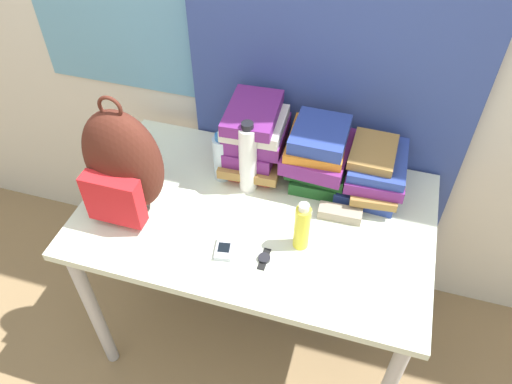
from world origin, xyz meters
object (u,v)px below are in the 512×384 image
Objects in this scene: book_stack_right at (374,171)px; cell_phone at (224,249)px; sunscreen_bottle at (302,227)px; wristwatch at (264,258)px; book_stack_center at (319,153)px; book_stack_left at (254,138)px; sports_bottle at (248,159)px; water_bottle at (222,158)px; sunglasses_case at (340,213)px; backpack at (123,165)px.

book_stack_right reaches higher than cell_phone.
wristwatch is (-0.10, -0.09, -0.08)m from sunscreen_bottle.
sunscreen_bottle reaches higher than book_stack_right.
sunscreen_bottle is at bearing -87.31° from book_stack_center.
book_stack_left is 2.97× the size of cell_phone.
book_stack_center reaches higher than wristwatch.
book_stack_center is 0.45m from wristwatch.
book_stack_center is at bearing 62.89° from cell_phone.
sports_bottle is 1.55× the size of sunscreen_bottle.
water_bottle is 1.34× the size of sunglasses_case.
water_bottle is at bearing 127.91° from wristwatch.
wristwatch is at bearing -124.00° from book_stack_right.
sunscreen_bottle is 1.26× the size of sunglasses_case.
book_stack_left reaches higher than book_stack_center.
sunscreen_bottle is 0.20m from sunglasses_case.
backpack is at bearing -167.66° from sunglasses_case.
cell_phone is at bearing -87.84° from sports_bottle.
book_stack_right is 0.60m from cell_phone.
book_stack_left reaches higher than sunscreen_bottle.
wristwatch is (0.51, -0.10, -0.19)m from backpack.
sunscreen_bottle reaches higher than wristwatch.
book_stack_center is at bearing 0.30° from book_stack_left.
wristwatch is (0.16, -0.42, -0.13)m from book_stack_left.
book_stack_left is 0.44m from cell_phone.
cell_phone is 1.10× the size of wristwatch.
sunglasses_case is (0.34, 0.26, 0.01)m from cell_phone.
book_stack_center is 3.03× the size of cell_phone.
backpack is at bearing -151.35° from book_stack_center.
book_stack_right reaches higher than wristwatch.
sunscreen_bottle is (0.35, -0.24, -0.01)m from water_bottle.
book_stack_center reaches higher than sunscreen_bottle.
backpack is 1.53× the size of book_stack_right.
book_stack_left is at bearing 93.23° from cell_phone.
cell_phone is 0.42m from sunglasses_case.
sunglasses_case reaches higher than wristwatch.
water_bottle is at bearing 109.95° from cell_phone.
sports_bottle is at bearing -164.36° from book_stack_right.
sunscreen_bottle is (0.26, -0.33, -0.05)m from book_stack_left.
book_stack_right is at bearing 9.84° from water_bottle.
backpack is 0.75m from sunglasses_case.
wristwatch is at bearing -64.01° from sports_bottle.
wristwatch is (0.26, -0.33, -0.09)m from water_bottle.
book_stack_center is 0.33m from sunscreen_bottle.
book_stack_left reaches higher than cell_phone.
backpack is 1.57× the size of book_stack_center.
book_stack_right is 1.01× the size of sports_bottle.
sports_bottle is 0.37m from sunglasses_case.
water_bottle is at bearing 170.59° from sunglasses_case.
book_stack_center is 0.26m from sports_bottle.
book_stack_right is 1.47× the size of water_bottle.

